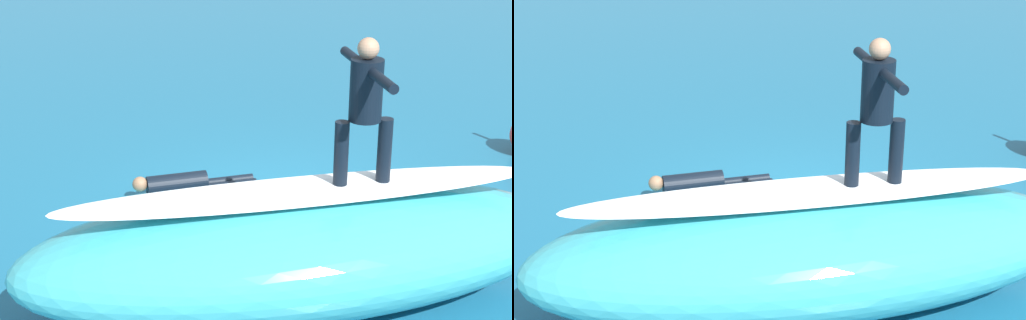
{
  "view_description": "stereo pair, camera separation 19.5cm",
  "coord_description": "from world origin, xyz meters",
  "views": [
    {
      "loc": [
        3.06,
        9.91,
        4.82
      ],
      "look_at": [
        0.61,
        0.97,
        1.12
      ],
      "focal_mm": 56.43,
      "sensor_mm": 36.0,
      "label": 1
    },
    {
      "loc": [
        2.88,
        9.96,
        4.82
      ],
      "look_at": [
        0.61,
        0.97,
        1.12
      ],
      "focal_mm": 56.43,
      "sensor_mm": 36.0,
      "label": 2
    }
  ],
  "objects": [
    {
      "name": "surfboard_paddling",
      "position": [
        1.36,
        -0.6,
        0.04
      ],
      "size": [
        2.28,
        0.57,
        0.07
      ],
      "primitive_type": "ellipsoid",
      "rotation": [
        0.0,
        0.0,
        0.02
      ],
      "color": "#33B2D1",
      "rests_on": "ground_plane"
    },
    {
      "name": "foam_patch_mid",
      "position": [
        2.1,
        0.6,
        0.07
      ],
      "size": [
        0.56,
        0.83,
        0.13
      ],
      "primitive_type": "ellipsoid",
      "rotation": [
        0.0,
        0.0,
        1.48
      ],
      "color": "white",
      "rests_on": "ground_plane"
    },
    {
      "name": "ground_plane",
      "position": [
        0.0,
        0.0,
        0.0
      ],
      "size": [
        120.0,
        120.0,
        0.0
      ],
      "primitive_type": "plane",
      "color": "#196084"
    },
    {
      "name": "foam_patch_near",
      "position": [
        -0.13,
        0.02,
        0.06
      ],
      "size": [
        0.88,
        0.78,
        0.11
      ],
      "primitive_type": "ellipsoid",
      "rotation": [
        0.0,
        0.0,
        0.28
      ],
      "color": "white",
      "rests_on": "ground_plane"
    },
    {
      "name": "surfboard_riding",
      "position": [
        -0.13,
        2.55,
        1.35
      ],
      "size": [
        2.02,
        0.58,
        0.06
      ],
      "primitive_type": "ellipsoid",
      "rotation": [
        0.0,
        0.0,
        -0.06
      ],
      "color": "#E0563D",
      "rests_on": "wave_crest"
    },
    {
      "name": "surfer_riding",
      "position": [
        -0.13,
        2.55,
        2.31
      ],
      "size": [
        0.64,
        1.52,
        1.6
      ],
      "rotation": [
        0.0,
        0.0,
        -0.06
      ],
      "color": "black",
      "rests_on": "surfboard_riding"
    },
    {
      "name": "wave_foam_lip",
      "position": [
        0.54,
        2.53,
        1.35
      ],
      "size": [
        5.31,
        0.98,
        0.08
      ],
      "primitive_type": "ellipsoid",
      "rotation": [
        0.0,
        0.0,
        -0.04
      ],
      "color": "white",
      "rests_on": "wave_crest"
    },
    {
      "name": "wave_crest",
      "position": [
        0.54,
        2.53,
        0.66
      ],
      "size": [
        6.3,
        2.48,
        1.31
      ],
      "primitive_type": "ellipsoid",
      "rotation": [
        0.0,
        0.0,
        -0.04
      ],
      "color": "teal",
      "rests_on": "ground_plane"
    },
    {
      "name": "surfer_paddling",
      "position": [
        1.22,
        -0.6,
        0.21
      ],
      "size": [
        1.8,
        0.35,
        0.32
      ],
      "rotation": [
        0.0,
        0.0,
        0.02
      ],
      "color": "black",
      "rests_on": "surfboard_paddling"
    }
  ]
}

